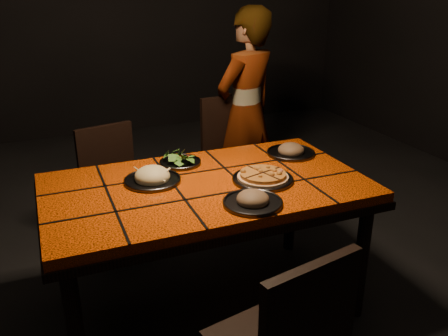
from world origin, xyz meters
name	(u,v)px	position (x,y,z in m)	size (l,w,h in m)	color
room_shell	(204,29)	(0.00, 0.00, 1.50)	(6.04, 7.04, 3.08)	black
dining_table	(207,197)	(0.00, 0.00, 0.67)	(1.62, 0.92, 0.75)	#EC4B07
chair_far_left	(114,182)	(-0.34, 0.83, 0.48)	(0.45, 0.45, 0.84)	black
chair_far_right	(233,151)	(0.56, 0.98, 0.52)	(0.44, 0.44, 0.91)	black
diner	(246,114)	(0.70, 1.05, 0.77)	(0.56, 0.37, 1.54)	brown
plate_pizza	(263,177)	(0.28, -0.08, 0.77)	(0.32, 0.32, 0.04)	#333338
plate_pasta	(152,177)	(-0.25, 0.11, 0.77)	(0.29, 0.29, 0.09)	#333338
plate_salad	(180,160)	(-0.04, 0.30, 0.78)	(0.23, 0.23, 0.07)	#333338
plate_mushroom_a	(253,200)	(0.11, -0.31, 0.77)	(0.28, 0.28, 0.09)	#333338
plate_mushroom_b	(291,150)	(0.60, 0.21, 0.77)	(0.28, 0.28, 0.09)	#333338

